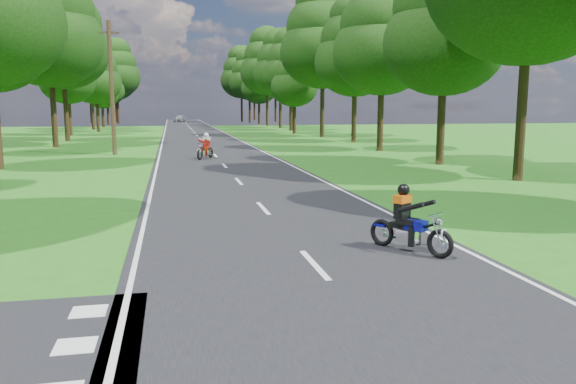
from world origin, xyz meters
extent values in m
plane|color=#286116|center=(0.00, 0.00, 0.00)|extent=(160.00, 160.00, 0.00)
cube|color=black|center=(0.00, 50.00, 0.01)|extent=(7.00, 140.00, 0.02)
cube|color=silver|center=(0.00, 2.00, 0.02)|extent=(0.12, 2.00, 0.01)
cube|color=silver|center=(0.00, 8.00, 0.02)|extent=(0.12, 2.00, 0.01)
cube|color=silver|center=(0.00, 14.00, 0.02)|extent=(0.12, 2.00, 0.01)
cube|color=silver|center=(0.00, 20.00, 0.02)|extent=(0.12, 2.00, 0.01)
cube|color=silver|center=(0.00, 26.00, 0.02)|extent=(0.12, 2.00, 0.01)
cube|color=silver|center=(0.00, 32.00, 0.02)|extent=(0.12, 2.00, 0.01)
cube|color=silver|center=(0.00, 38.00, 0.02)|extent=(0.12, 2.00, 0.01)
cube|color=silver|center=(0.00, 44.00, 0.02)|extent=(0.12, 2.00, 0.01)
cube|color=silver|center=(0.00, 50.00, 0.02)|extent=(0.12, 2.00, 0.01)
cube|color=silver|center=(0.00, 56.00, 0.02)|extent=(0.12, 2.00, 0.01)
cube|color=silver|center=(0.00, 62.00, 0.02)|extent=(0.12, 2.00, 0.01)
cube|color=silver|center=(0.00, 68.00, 0.02)|extent=(0.12, 2.00, 0.01)
cube|color=silver|center=(0.00, 74.00, 0.02)|extent=(0.12, 2.00, 0.01)
cube|color=silver|center=(0.00, 80.00, 0.02)|extent=(0.12, 2.00, 0.01)
cube|color=silver|center=(0.00, 86.00, 0.02)|extent=(0.12, 2.00, 0.01)
cube|color=silver|center=(0.00, 92.00, 0.02)|extent=(0.12, 2.00, 0.01)
cube|color=silver|center=(0.00, 98.00, 0.02)|extent=(0.12, 2.00, 0.01)
cube|color=silver|center=(0.00, 104.00, 0.02)|extent=(0.12, 2.00, 0.01)
cube|color=silver|center=(0.00, 110.00, 0.02)|extent=(0.12, 2.00, 0.01)
cube|color=silver|center=(0.00, 116.00, 0.02)|extent=(0.12, 2.00, 0.01)
cube|color=silver|center=(-3.30, 50.00, 0.02)|extent=(0.10, 140.00, 0.01)
cube|color=silver|center=(3.30, 50.00, 0.02)|extent=(0.10, 140.00, 0.01)
cube|color=silver|center=(-3.80, -0.90, 0.02)|extent=(0.50, 0.50, 0.01)
cube|color=silver|center=(-3.80, 0.30, 0.02)|extent=(0.50, 0.50, 0.01)
cylinder|color=black|center=(-10.82, 35.60, 2.16)|extent=(0.40, 0.40, 4.32)
ellipsoid|color=black|center=(-10.82, 35.60, 7.47)|extent=(7.56, 7.56, 6.42)
ellipsoid|color=black|center=(-10.82, 35.60, 9.58)|extent=(6.48, 6.48, 5.51)
cylinder|color=black|center=(-11.26, 43.10, 2.20)|extent=(0.40, 0.40, 4.40)
ellipsoid|color=black|center=(-11.26, 43.10, 7.62)|extent=(7.71, 7.71, 6.55)
ellipsoid|color=black|center=(-11.26, 43.10, 9.77)|extent=(6.60, 6.60, 5.61)
cylinder|color=black|center=(-12.61, 52.78, 1.60)|extent=(0.40, 0.40, 3.20)
ellipsoid|color=black|center=(-12.61, 52.78, 5.54)|extent=(5.60, 5.60, 4.76)
ellipsoid|color=black|center=(-12.61, 52.78, 7.10)|extent=(4.80, 4.80, 4.08)
ellipsoid|color=black|center=(-12.61, 52.78, 8.66)|extent=(3.60, 3.60, 3.06)
cylinder|color=black|center=(-10.75, 60.15, 1.61)|extent=(0.40, 0.40, 3.22)
ellipsoid|color=black|center=(-10.75, 60.15, 5.58)|extent=(5.64, 5.64, 4.79)
ellipsoid|color=black|center=(-10.75, 60.15, 7.15)|extent=(4.83, 4.83, 4.11)
ellipsoid|color=black|center=(-10.75, 60.15, 8.72)|extent=(3.62, 3.62, 3.08)
cylinder|color=black|center=(-12.29, 67.91, 1.80)|extent=(0.40, 0.40, 3.61)
ellipsoid|color=black|center=(-12.29, 67.91, 6.25)|extent=(6.31, 6.31, 5.37)
ellipsoid|color=black|center=(-12.29, 67.91, 8.01)|extent=(5.41, 5.41, 4.60)
ellipsoid|color=black|center=(-12.29, 67.91, 9.76)|extent=(4.06, 4.06, 3.45)
cylinder|color=black|center=(-11.94, 75.74, 1.33)|extent=(0.40, 0.40, 2.67)
ellipsoid|color=black|center=(-11.94, 75.74, 4.62)|extent=(4.67, 4.67, 3.97)
ellipsoid|color=black|center=(-11.94, 75.74, 5.92)|extent=(4.00, 4.00, 3.40)
ellipsoid|color=black|center=(-11.94, 75.74, 7.22)|extent=(3.00, 3.00, 2.55)
cylinder|color=black|center=(-12.18, 84.90, 1.54)|extent=(0.40, 0.40, 3.09)
ellipsoid|color=black|center=(-12.18, 84.90, 5.34)|extent=(5.40, 5.40, 4.59)
ellipsoid|color=black|center=(-12.18, 84.90, 6.85)|extent=(4.63, 4.63, 3.93)
ellipsoid|color=black|center=(-12.18, 84.90, 8.35)|extent=(3.47, 3.47, 2.95)
cylinder|color=black|center=(-11.23, 91.41, 2.24)|extent=(0.40, 0.40, 4.48)
ellipsoid|color=black|center=(-11.23, 91.41, 7.75)|extent=(7.84, 7.84, 6.66)
ellipsoid|color=black|center=(-11.23, 91.41, 9.94)|extent=(6.72, 6.72, 5.71)
ellipsoid|color=black|center=(-11.23, 91.41, 12.12)|extent=(5.04, 5.04, 4.28)
cylinder|color=black|center=(-12.28, 100.39, 2.05)|extent=(0.40, 0.40, 4.09)
ellipsoid|color=black|center=(-12.28, 100.39, 7.09)|extent=(7.16, 7.16, 6.09)
ellipsoid|color=black|center=(-12.28, 100.39, 9.08)|extent=(6.14, 6.14, 5.22)
ellipsoid|color=black|center=(-12.28, 100.39, 11.08)|extent=(4.61, 4.61, 3.92)
cylinder|color=black|center=(11.06, 12.20, 2.28)|extent=(0.40, 0.40, 4.56)
cylinder|color=black|center=(10.92, 18.69, 1.75)|extent=(0.40, 0.40, 3.49)
ellipsoid|color=black|center=(10.92, 18.69, 6.05)|extent=(6.12, 6.12, 5.20)
ellipsoid|color=black|center=(10.92, 18.69, 7.75)|extent=(5.24, 5.24, 4.46)
cylinder|color=black|center=(11.06, 27.58, 1.85)|extent=(0.40, 0.40, 3.69)
ellipsoid|color=black|center=(11.06, 27.58, 6.39)|extent=(6.46, 6.46, 5.49)
ellipsoid|color=black|center=(11.06, 27.58, 8.19)|extent=(5.54, 5.54, 4.71)
cylinder|color=black|center=(12.17, 36.42, 1.87)|extent=(0.40, 0.40, 3.74)
ellipsoid|color=black|center=(12.17, 36.42, 6.48)|extent=(6.55, 6.55, 5.57)
ellipsoid|color=black|center=(12.17, 36.42, 8.31)|extent=(5.62, 5.62, 4.77)
ellipsoid|color=black|center=(12.17, 36.42, 10.13)|extent=(4.21, 4.21, 3.58)
cylinder|color=black|center=(11.72, 44.72, 2.32)|extent=(0.40, 0.40, 4.64)
ellipsoid|color=black|center=(11.72, 44.72, 8.04)|extent=(8.12, 8.12, 6.91)
ellipsoid|color=black|center=(11.72, 44.72, 10.30)|extent=(6.96, 6.96, 5.92)
ellipsoid|color=black|center=(11.72, 44.72, 12.56)|extent=(5.22, 5.22, 4.44)
cylinder|color=black|center=(10.55, 51.92, 1.45)|extent=(0.40, 0.40, 2.91)
ellipsoid|color=black|center=(10.55, 51.92, 5.03)|extent=(5.09, 5.09, 4.33)
ellipsoid|color=black|center=(10.55, 51.92, 6.45)|extent=(4.36, 4.36, 3.71)
ellipsoid|color=black|center=(10.55, 51.92, 7.87)|extent=(3.27, 3.27, 2.78)
cylinder|color=black|center=(11.77, 59.40, 1.94)|extent=(0.40, 0.40, 3.88)
ellipsoid|color=black|center=(11.77, 59.40, 6.71)|extent=(6.78, 6.78, 5.77)
ellipsoid|color=black|center=(11.77, 59.40, 8.60)|extent=(5.81, 5.81, 4.94)
ellipsoid|color=black|center=(11.77, 59.40, 10.49)|extent=(4.36, 4.36, 3.71)
cylinder|color=black|center=(12.10, 67.87, 2.09)|extent=(0.40, 0.40, 4.18)
ellipsoid|color=black|center=(12.10, 67.87, 7.23)|extent=(7.31, 7.31, 6.21)
ellipsoid|color=black|center=(12.10, 67.87, 9.27)|extent=(6.27, 6.27, 5.33)
ellipsoid|color=black|center=(12.10, 67.87, 11.31)|extent=(4.70, 4.70, 4.00)
cylinder|color=black|center=(11.80, 76.83, 2.32)|extent=(0.40, 0.40, 4.63)
ellipsoid|color=black|center=(11.80, 76.83, 8.02)|extent=(8.11, 8.11, 6.89)
ellipsoid|color=black|center=(11.80, 76.83, 10.28)|extent=(6.95, 6.95, 5.91)
ellipsoid|color=black|center=(11.80, 76.83, 12.54)|extent=(5.21, 5.21, 4.43)
cylinder|color=black|center=(11.69, 84.12, 1.68)|extent=(0.40, 0.40, 3.36)
ellipsoid|color=black|center=(11.69, 84.12, 5.82)|extent=(5.88, 5.88, 5.00)
ellipsoid|color=black|center=(11.69, 84.12, 7.46)|extent=(5.04, 5.04, 4.29)
ellipsoid|color=black|center=(11.69, 84.12, 9.10)|extent=(3.78, 3.78, 3.21)
cylinder|color=black|center=(11.14, 91.34, 2.04)|extent=(0.40, 0.40, 4.09)
ellipsoid|color=black|center=(11.14, 91.34, 7.07)|extent=(7.15, 7.15, 6.08)
ellipsoid|color=black|center=(11.14, 91.34, 9.07)|extent=(6.13, 6.13, 5.21)
ellipsoid|color=black|center=(11.14, 91.34, 11.06)|extent=(4.60, 4.60, 3.91)
cylinder|color=black|center=(10.68, 99.10, 2.24)|extent=(0.40, 0.40, 4.48)
ellipsoid|color=black|center=(10.68, 99.10, 7.76)|extent=(7.84, 7.84, 6.66)
ellipsoid|color=black|center=(10.68, 99.10, 9.94)|extent=(6.72, 6.72, 5.71)
ellipsoid|color=black|center=(10.68, 99.10, 12.13)|extent=(5.04, 5.04, 4.28)
cylinder|color=black|center=(-14.00, 110.00, 1.92)|extent=(0.40, 0.40, 3.84)
ellipsoid|color=black|center=(-14.00, 110.00, 6.65)|extent=(6.72, 6.72, 5.71)
ellipsoid|color=black|center=(-14.00, 110.00, 8.52)|extent=(5.76, 5.76, 4.90)
ellipsoid|color=black|center=(-14.00, 110.00, 10.39)|extent=(4.32, 4.32, 3.67)
cylinder|color=black|center=(15.00, 112.00, 2.08)|extent=(0.40, 0.40, 4.16)
ellipsoid|color=black|center=(15.00, 112.00, 7.20)|extent=(7.28, 7.28, 6.19)
ellipsoid|color=black|center=(15.00, 112.00, 9.23)|extent=(6.24, 6.24, 5.30)
ellipsoid|color=black|center=(15.00, 112.00, 11.26)|extent=(4.68, 4.68, 3.98)
cylinder|color=black|center=(-16.00, 95.00, 1.76)|extent=(0.40, 0.40, 3.52)
ellipsoid|color=black|center=(-16.00, 95.00, 6.09)|extent=(6.16, 6.16, 5.24)
ellipsoid|color=black|center=(-16.00, 95.00, 7.81)|extent=(5.28, 5.28, 4.49)
ellipsoid|color=black|center=(-16.00, 95.00, 9.53)|extent=(3.96, 3.96, 3.37)
cylinder|color=black|center=(17.00, 98.00, 2.24)|extent=(0.40, 0.40, 4.48)
ellipsoid|color=black|center=(17.00, 98.00, 7.76)|extent=(7.84, 7.84, 6.66)
ellipsoid|color=black|center=(17.00, 98.00, 9.94)|extent=(6.72, 6.72, 5.71)
ellipsoid|color=black|center=(17.00, 98.00, 12.12)|extent=(5.04, 5.04, 4.28)
cylinder|color=#382616|center=(-6.00, 28.00, 4.00)|extent=(0.26, 0.26, 8.00)
cube|color=#382616|center=(-6.00, 28.00, 7.30)|extent=(1.20, 0.10, 0.10)
imported|color=#A9ACB0|center=(-0.88, 100.55, 0.69)|extent=(2.62, 4.24, 1.35)
camera|label=1|loc=(-2.55, -7.87, 2.96)|focal=35.00mm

